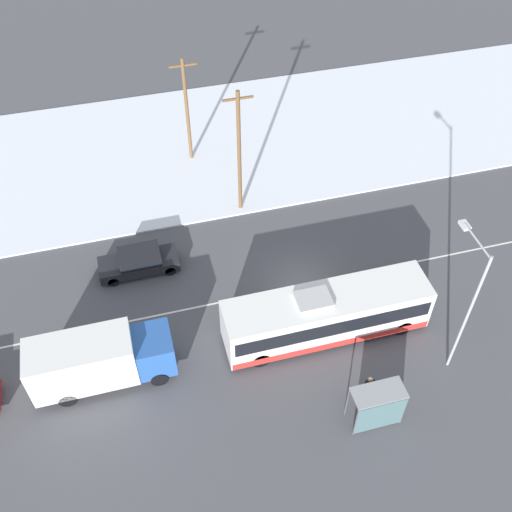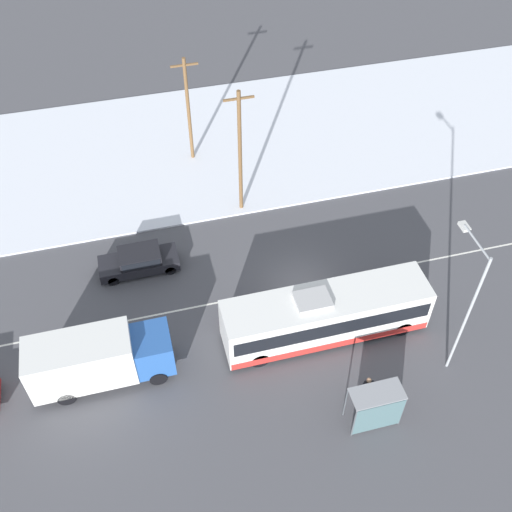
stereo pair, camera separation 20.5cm
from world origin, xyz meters
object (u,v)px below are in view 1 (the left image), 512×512
object	(u,v)px
sedan_car	(139,261)
utility_pole_roadside	(239,152)
box_truck	(98,360)
bus_shelter	(379,406)
city_bus	(326,314)
streetlamp	(468,295)
pedestrian_at_stop	(369,385)
utility_pole_snowlot	(187,109)

from	to	relation	value
sedan_car	utility_pole_roadside	xyz separation A→B (m)	(7.08, 3.77, 3.76)
box_truck	bus_shelter	size ratio (longest dim) A/B	2.81
city_bus	box_truck	world-z (taller)	city_bus
city_bus	box_truck	size ratio (longest dim) A/B	1.56
streetlamp	utility_pole_roadside	world-z (taller)	utility_pole_roadside
city_bus	bus_shelter	xyz separation A→B (m)	(0.53, -5.75, 0.12)
city_bus	box_truck	xyz separation A→B (m)	(-11.80, 0.13, 0.18)
city_bus	sedan_car	bearing A→B (deg)	141.59
bus_shelter	utility_pole_roadside	world-z (taller)	utility_pole_roadside
bus_shelter	streetlamp	distance (m)	6.59
box_truck	bus_shelter	world-z (taller)	box_truck
sedan_car	bus_shelter	bearing A→B (deg)	126.53
sedan_car	streetlamp	world-z (taller)	streetlamp
city_bus	sedan_car	distance (m)	11.54
city_bus	pedestrian_at_stop	xyz separation A→B (m)	(0.77, -4.22, -0.59)
sedan_car	utility_pole_roadside	distance (m)	8.86
box_truck	bus_shelter	xyz separation A→B (m)	(12.34, -5.88, -0.06)
box_truck	utility_pole_roadside	size ratio (longest dim) A/B	0.80
streetlamp	utility_pole_roadside	distance (m)	15.95
pedestrian_at_stop	utility_pole_roadside	world-z (taller)	utility_pole_roadside
box_truck	utility_pole_roadside	distance (m)	14.89
city_bus	bus_shelter	world-z (taller)	city_bus
pedestrian_at_stop	utility_pole_snowlot	world-z (taller)	utility_pole_snowlot
sedan_car	city_bus	bearing A→B (deg)	141.59
box_truck	streetlamp	bearing A→B (deg)	-10.74
city_bus	pedestrian_at_stop	world-z (taller)	city_bus
utility_pole_roadside	sedan_car	bearing A→B (deg)	-152.00
sedan_car	utility_pole_roadside	bearing A→B (deg)	-152.00
city_bus	pedestrian_at_stop	size ratio (longest dim) A/B	7.00
sedan_car	utility_pole_roadside	world-z (taller)	utility_pole_roadside
pedestrian_at_stop	city_bus	bearing A→B (deg)	100.29
box_truck	utility_pole_snowlot	size ratio (longest dim) A/B	0.89
city_bus	bus_shelter	bearing A→B (deg)	-84.70
bus_shelter	utility_pole_roadside	size ratio (longest dim) A/B	0.28
sedan_car	utility_pole_snowlot	distance (m)	11.57
sedan_car	pedestrian_at_stop	world-z (taller)	pedestrian_at_stop
pedestrian_at_stop	utility_pole_roadside	bearing A→B (deg)	100.14
utility_pole_snowlot	bus_shelter	bearing A→B (deg)	-78.63
pedestrian_at_stop	streetlamp	distance (m)	6.40
box_truck	bus_shelter	bearing A→B (deg)	-25.50
box_truck	pedestrian_at_stop	xyz separation A→B (m)	(12.57, -4.36, -0.77)
city_bus	streetlamp	distance (m)	7.29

